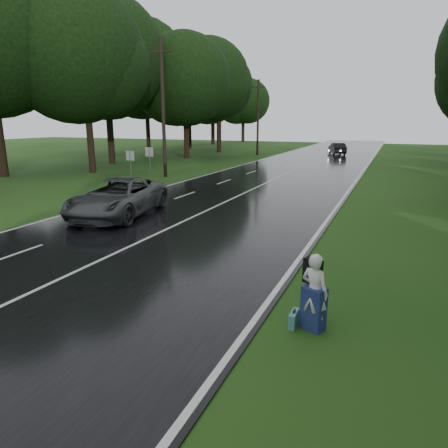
{
  "coord_description": "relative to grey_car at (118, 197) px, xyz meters",
  "views": [
    {
      "loc": [
        8.34,
        -6.88,
        4.33
      ],
      "look_at": [
        3.43,
        4.74,
        1.1
      ],
      "focal_mm": 32.32,
      "sensor_mm": 36.0,
      "label": 1
    }
  ],
  "objects": [
    {
      "name": "lane_center",
      "position": [
        3.33,
        11.89,
        -0.85
      ],
      "size": [
        0.12,
        140.0,
        0.01
      ],
      "primitive_type": "cube",
      "color": "silver",
      "rests_on": "road"
    },
    {
      "name": "suitcase",
      "position": [
        9.98,
        -7.09,
        -0.73
      ],
      "size": [
        0.14,
        0.47,
        0.34
      ],
      "primitive_type": "cube",
      "rotation": [
        0.0,
        0.0,
        6.28
      ],
      "color": "teal",
      "rests_on": "ground"
    },
    {
      "name": "tree_left_f",
      "position": [
        -11.62,
        38.35,
        -0.9
      ],
      "size": [
        10.86,
        10.86,
        16.97
      ],
      "primitive_type": null,
      "color": "black",
      "rests_on": "ground"
    },
    {
      "name": "ground",
      "position": [
        3.33,
        -8.11,
        -0.9
      ],
      "size": [
        160.0,
        160.0,
        0.0
      ],
      "primitive_type": "plane",
      "color": "#234815",
      "rests_on": "ground"
    },
    {
      "name": "tree_left_e",
      "position": [
        -11.49,
        28.37,
        -0.9
      ],
      "size": [
        9.6,
        9.6,
        15.0
      ],
      "primitive_type": null,
      "color": "black",
      "rests_on": "ground"
    },
    {
      "name": "grey_car",
      "position": [
        0.0,
        0.0,
        0.0
      ],
      "size": [
        3.86,
        6.56,
        1.71
      ],
      "primitive_type": "imported",
      "rotation": [
        0.0,
        0.0,
        0.17
      ],
      "color": "#484B4D",
      "rests_on": "road"
    },
    {
      "name": "road",
      "position": [
        3.33,
        11.89,
        -0.88
      ],
      "size": [
        12.0,
        140.0,
        0.04
      ],
      "primitive_type": "cube",
      "color": "black",
      "rests_on": "ground"
    },
    {
      "name": "far_car",
      "position": [
        4.44,
        40.7,
        -0.12
      ],
      "size": [
        2.97,
        4.77,
        1.48
      ],
      "primitive_type": "imported",
      "rotation": [
        0.0,
        0.0,
        3.48
      ],
      "color": "black",
      "rests_on": "road"
    },
    {
      "name": "tree_left_d",
      "position": [
        -12.35,
        12.71,
        -0.9
      ],
      "size": [
        10.54,
        10.54,
        16.46
      ],
      "primitive_type": null,
      "color": "black",
      "rests_on": "ground"
    },
    {
      "name": "utility_pole_mid",
      "position": [
        -5.17,
        12.83,
        -0.9
      ],
      "size": [
        1.8,
        0.28,
        10.37
      ],
      "primitive_type": null,
      "color": "black",
      "rests_on": "ground"
    },
    {
      "name": "road_sign_a",
      "position": [
        -3.87,
        6.48,
        -0.9
      ],
      "size": [
        0.6,
        0.1,
        2.49
      ],
      "primitive_type": null,
      "color": "white",
      "rests_on": "ground"
    },
    {
      "name": "hitchhiker",
      "position": [
        10.37,
        -7.03,
        -0.11
      ],
      "size": [
        0.73,
        0.71,
        1.7
      ],
      "color": "silver",
      "rests_on": "ground"
    },
    {
      "name": "utility_pole_far",
      "position": [
        -5.17,
        36.15,
        -0.9
      ],
      "size": [
        1.8,
        0.28,
        9.42
      ],
      "primitive_type": null,
      "color": "black",
      "rests_on": "ground"
    },
    {
      "name": "road_sign_b",
      "position": [
        -3.87,
        8.68,
        -0.9
      ],
      "size": [
        0.62,
        0.1,
        2.59
      ],
      "primitive_type": null,
      "color": "white",
      "rests_on": "ground"
    }
  ]
}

